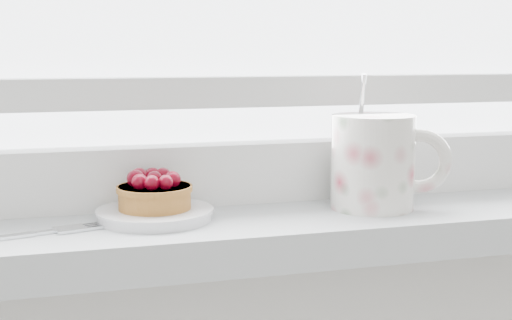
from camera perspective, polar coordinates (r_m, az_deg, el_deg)
name	(u,v)px	position (r m, az deg, el deg)	size (l,w,h in m)	color
saucer	(155,214)	(0.76, -8.08, -4.32)	(0.12, 0.12, 0.01)	silver
raspberry_tart	(154,192)	(0.76, -8.14, -2.54)	(0.08, 0.08, 0.04)	brown
floral_mug	(376,160)	(0.81, 9.58, 0.01)	(0.15, 0.12, 0.15)	silver
fork	(17,236)	(0.72, -18.55, -5.76)	(0.19, 0.07, 0.00)	silver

